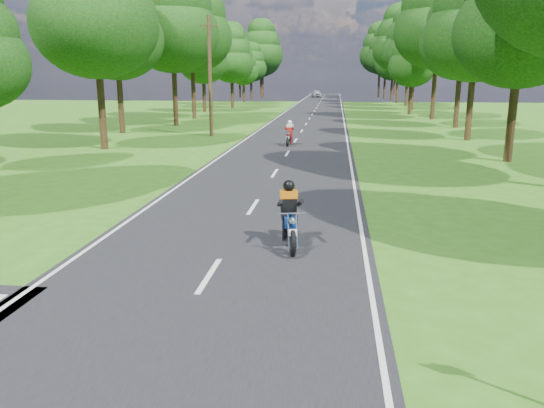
# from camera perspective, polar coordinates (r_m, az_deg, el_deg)

# --- Properties ---
(ground) EXTENTS (160.00, 160.00, 0.00)m
(ground) POSITION_cam_1_polar(r_m,az_deg,el_deg) (9.44, -9.64, -12.06)
(ground) COLOR #316116
(ground) RESTS_ON ground
(main_road) EXTENTS (7.00, 140.00, 0.02)m
(main_road) POSITION_cam_1_polar(r_m,az_deg,el_deg) (58.34, 4.35, 9.58)
(main_road) COLOR black
(main_road) RESTS_ON ground
(road_markings) EXTENTS (7.40, 140.00, 0.01)m
(road_markings) POSITION_cam_1_polar(r_m,az_deg,el_deg) (56.48, 4.13, 9.47)
(road_markings) COLOR silver
(road_markings) RESTS_ON main_road
(treeline) EXTENTS (40.00, 115.35, 14.78)m
(treeline) POSITION_cam_1_polar(r_m,az_deg,el_deg) (68.34, 6.13, 17.05)
(treeline) COLOR black
(treeline) RESTS_ON ground
(telegraph_pole) EXTENTS (1.20, 0.26, 8.00)m
(telegraph_pole) POSITION_cam_1_polar(r_m,az_deg,el_deg) (37.13, -6.67, 13.53)
(telegraph_pole) COLOR #382616
(telegraph_pole) RESTS_ON ground
(rider_near_blue) EXTENTS (0.97, 2.00, 1.60)m
(rider_near_blue) POSITION_cam_1_polar(r_m,az_deg,el_deg) (12.81, 1.89, -1.06)
(rider_near_blue) COLOR navy
(rider_near_blue) RESTS_ON main_road
(rider_far_red) EXTENTS (0.68, 1.80, 1.48)m
(rider_far_red) POSITION_cam_1_polar(r_m,az_deg,el_deg) (31.95, 1.89, 7.67)
(rider_far_red) COLOR #A80C11
(rider_far_red) RESTS_ON main_road
(distant_car) EXTENTS (2.26, 4.29, 1.39)m
(distant_car) POSITION_cam_1_polar(r_m,az_deg,el_deg) (105.54, 4.83, 11.74)
(distant_car) COLOR silver
(distant_car) RESTS_ON main_road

